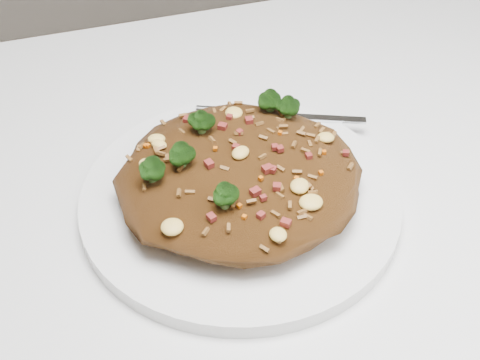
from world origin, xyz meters
The scene contains 3 objects.
plate centered at (0.11, 0.07, 0.76)m, with size 0.27×0.27×0.01m, color white.
fried_rice centered at (0.11, 0.07, 0.79)m, with size 0.20×0.19×0.06m.
fork centered at (0.18, 0.15, 0.77)m, with size 0.16×0.08×0.00m.
Camera 1 is at (-0.01, -0.32, 1.15)m, focal length 50.00 mm.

